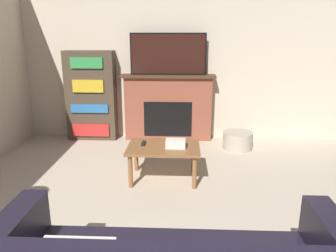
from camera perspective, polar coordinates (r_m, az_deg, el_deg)
wall_back at (r=5.22m, az=1.14°, el=12.55°), size 5.71×0.06×2.70m
fireplace at (r=5.19m, az=0.02°, el=3.30°), size 1.46×0.28×1.04m
tv at (r=5.06m, az=0.01°, el=12.42°), size 1.15×0.03×0.62m
coffee_table at (r=3.76m, az=-0.79°, el=-4.33°), size 0.82×0.59×0.41m
tissue_box at (r=3.67m, az=1.31°, el=-3.06°), size 0.22×0.12×0.10m
remote_control at (r=3.81m, az=-4.30°, el=-3.01°), size 0.04×0.15×0.02m
bookshelf at (r=5.33m, az=-13.24°, el=5.12°), size 0.77×0.29×1.40m
storage_basket at (r=4.94m, az=12.03°, el=-2.46°), size 0.43×0.43×0.25m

